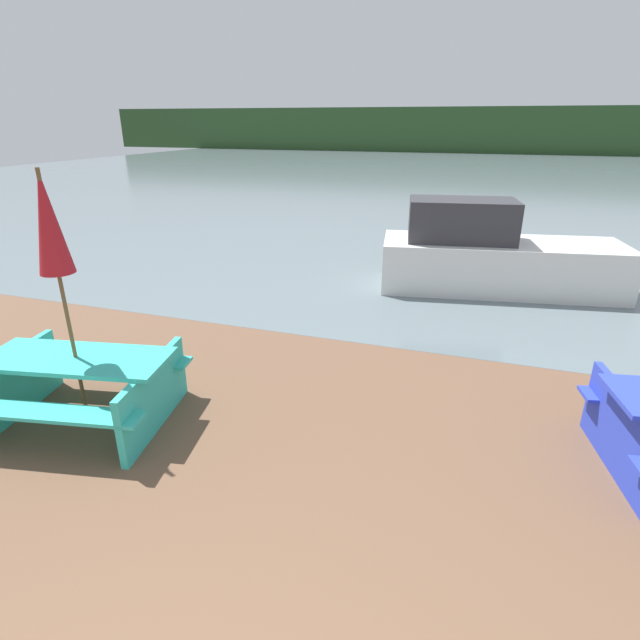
{
  "coord_description": "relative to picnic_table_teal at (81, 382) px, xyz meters",
  "views": [
    {
      "loc": [
        0.71,
        0.12,
        2.86
      ],
      "look_at": [
        -0.88,
        4.87,
        0.85
      ],
      "focal_mm": 28.0,
      "sensor_mm": 36.0,
      "label": 1
    }
  ],
  "objects": [
    {
      "name": "picnic_table_teal",
      "position": [
        0.0,
        0.0,
        0.0
      ],
      "size": [
        2.03,
        1.7,
        0.72
      ],
      "rotation": [
        0.0,
        0.0,
        0.19
      ],
      "color": "#33B7A8",
      "rests_on": "ground_plane"
    },
    {
      "name": "far_treeline",
      "position": [
        2.93,
        47.73,
        1.56
      ],
      "size": [
        80.0,
        1.6,
        4.0
      ],
      "color": "#284723",
      "rests_on": "water"
    },
    {
      "name": "water",
      "position": [
        2.93,
        27.73,
        -0.45
      ],
      "size": [
        60.0,
        50.0,
        0.0
      ],
      "color": "slate",
      "rests_on": "ground_plane"
    },
    {
      "name": "umbrella_crimson",
      "position": [
        -0.0,
        0.0,
        1.56
      ],
      "size": [
        0.31,
        0.31,
        2.49
      ],
      "color": "brown",
      "rests_on": "ground_plane"
    },
    {
      "name": "boat",
      "position": [
        3.8,
        5.81,
        0.15
      ],
      "size": [
        4.3,
        2.08,
        1.59
      ],
      "rotation": [
        0.0,
        0.0,
        0.17
      ],
      "color": "silver",
      "rests_on": "water"
    }
  ]
}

